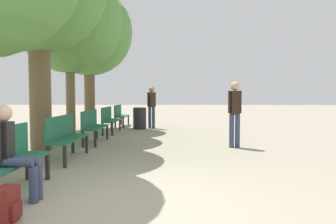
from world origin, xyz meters
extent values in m
plane|color=gray|center=(0.00, 0.00, 0.00)|extent=(80.00, 80.00, 0.00)
cube|color=#1E6042|center=(-1.54, 0.35, 0.46)|extent=(0.42, 1.68, 0.04)
cube|color=#1E6042|center=(-1.73, 0.35, 0.72)|extent=(0.04, 1.68, 0.48)
cube|color=black|center=(-1.37, 1.14, 0.22)|extent=(0.06, 0.06, 0.44)
cube|color=black|center=(-1.71, 1.14, 0.22)|extent=(0.06, 0.06, 0.44)
cube|color=#1E6042|center=(-1.54, 2.81, 0.46)|extent=(0.42, 1.68, 0.04)
cube|color=#1E6042|center=(-1.73, 2.81, 0.72)|extent=(0.04, 1.68, 0.48)
cube|color=black|center=(-1.37, 2.01, 0.22)|extent=(0.06, 0.06, 0.44)
cube|color=black|center=(-1.37, 3.60, 0.22)|extent=(0.06, 0.06, 0.44)
cube|color=black|center=(-1.71, 2.01, 0.22)|extent=(0.06, 0.06, 0.44)
cube|color=black|center=(-1.71, 3.60, 0.22)|extent=(0.06, 0.06, 0.44)
cube|color=#1E6042|center=(-1.54, 5.27, 0.46)|extent=(0.42, 1.68, 0.04)
cube|color=#1E6042|center=(-1.73, 5.27, 0.72)|extent=(0.04, 1.68, 0.48)
cube|color=black|center=(-1.37, 4.47, 0.22)|extent=(0.06, 0.06, 0.44)
cube|color=black|center=(-1.37, 6.06, 0.22)|extent=(0.06, 0.06, 0.44)
cube|color=black|center=(-1.71, 4.47, 0.22)|extent=(0.06, 0.06, 0.44)
cube|color=black|center=(-1.71, 6.06, 0.22)|extent=(0.06, 0.06, 0.44)
cube|color=#1E6042|center=(-1.54, 7.73, 0.46)|extent=(0.42, 1.68, 0.04)
cube|color=#1E6042|center=(-1.73, 7.73, 0.72)|extent=(0.04, 1.68, 0.48)
cube|color=black|center=(-1.37, 6.93, 0.22)|extent=(0.06, 0.06, 0.44)
cube|color=black|center=(-1.37, 8.52, 0.22)|extent=(0.06, 0.06, 0.44)
cube|color=black|center=(-1.71, 6.93, 0.22)|extent=(0.06, 0.06, 0.44)
cube|color=black|center=(-1.71, 8.52, 0.22)|extent=(0.06, 0.06, 0.44)
cube|color=#1E6042|center=(-1.54, 10.19, 0.46)|extent=(0.42, 1.68, 0.04)
cube|color=#1E6042|center=(-1.73, 10.19, 0.72)|extent=(0.04, 1.68, 0.48)
cube|color=black|center=(-1.37, 9.39, 0.22)|extent=(0.06, 0.06, 0.44)
cube|color=black|center=(-1.37, 10.99, 0.22)|extent=(0.06, 0.06, 0.44)
cube|color=black|center=(-1.71, 9.39, 0.22)|extent=(0.06, 0.06, 0.44)
cube|color=black|center=(-1.71, 10.99, 0.22)|extent=(0.06, 0.06, 0.44)
cylinder|color=brown|center=(-2.67, 4.09, 1.62)|extent=(0.53, 0.53, 3.25)
cylinder|color=brown|center=(-2.67, 6.56, 1.45)|extent=(0.30, 0.30, 2.89)
sphere|color=#568E42|center=(-2.67, 6.56, 3.85)|extent=(3.46, 3.46, 3.46)
cylinder|color=brown|center=(-2.67, 9.03, 1.48)|extent=(0.42, 0.42, 2.96)
sphere|color=#568E42|center=(-2.67, 9.03, 3.93)|extent=(3.51, 3.51, 3.51)
cylinder|color=#384260|center=(-1.31, -0.02, 0.54)|extent=(0.41, 0.12, 0.12)
cylinder|color=#384260|center=(-1.11, -0.02, 0.24)|extent=(0.12, 0.12, 0.48)
cylinder|color=#384260|center=(-1.31, 0.13, 0.54)|extent=(0.41, 0.12, 0.12)
cylinder|color=#384260|center=(-1.11, 0.13, 0.24)|extent=(0.12, 0.12, 0.48)
cube|color=black|center=(-1.52, 0.05, 0.77)|extent=(0.19, 0.22, 0.58)
cylinder|color=black|center=(-1.52, 0.18, 0.80)|extent=(0.09, 0.09, 0.52)
sphere|color=tan|center=(-1.52, 0.05, 1.18)|extent=(0.22, 0.22, 0.22)
cube|color=maroon|center=(-1.13, -0.68, 0.20)|extent=(0.19, 0.31, 0.40)
cube|color=maroon|center=(-1.02, -0.68, 0.14)|extent=(0.04, 0.22, 0.17)
cylinder|color=#384260|center=(2.28, 4.51, 0.44)|extent=(0.13, 0.13, 0.89)
cylinder|color=#384260|center=(2.44, 4.51, 0.44)|extent=(0.13, 0.13, 0.89)
cube|color=black|center=(2.36, 4.51, 1.20)|extent=(0.23, 0.26, 0.63)
cylinder|color=black|center=(2.23, 4.51, 1.22)|extent=(0.09, 0.09, 0.60)
cylinder|color=black|center=(2.49, 4.51, 1.22)|extent=(0.09, 0.09, 0.60)
sphere|color=tan|center=(2.36, 4.51, 1.64)|extent=(0.24, 0.24, 0.24)
cylinder|color=#384260|center=(-0.26, 9.39, 0.44)|extent=(0.13, 0.13, 0.88)
cylinder|color=#384260|center=(-0.10, 9.39, 0.44)|extent=(0.13, 0.13, 0.88)
cube|color=black|center=(-0.18, 9.39, 1.20)|extent=(0.30, 0.31, 0.63)
cylinder|color=black|center=(-0.31, 9.39, 1.21)|extent=(0.09, 0.09, 0.59)
cylinder|color=black|center=(-0.05, 9.39, 1.21)|extent=(0.09, 0.09, 0.59)
sphere|color=#A37A5B|center=(-0.18, 9.39, 1.64)|extent=(0.24, 0.24, 0.24)
cylinder|color=#232328|center=(-0.66, 9.15, 0.44)|extent=(0.54, 0.54, 0.88)
camera|label=1|loc=(0.72, -4.21, 1.42)|focal=35.00mm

